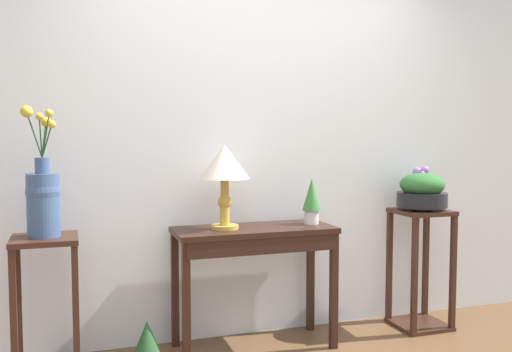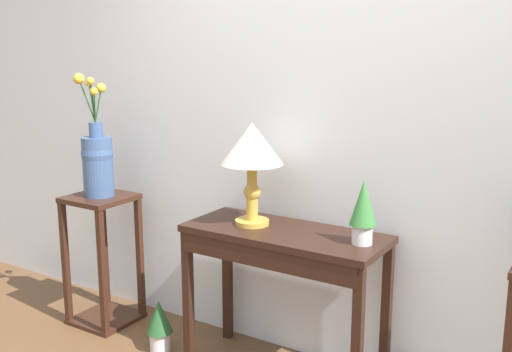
% 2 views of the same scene
% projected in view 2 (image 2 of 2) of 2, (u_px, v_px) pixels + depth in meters
% --- Properties ---
extents(back_wall_with_art, '(9.00, 0.10, 2.80)m').
position_uv_depth(back_wall_with_art, '(336.00, 104.00, 3.07)').
color(back_wall_with_art, silver).
rests_on(back_wall_with_art, ground).
extents(console_table, '(1.03, 0.43, 0.79)m').
position_uv_depth(console_table, '(282.00, 255.00, 3.01)').
color(console_table, black).
rests_on(console_table, ground).
extents(table_lamp, '(0.32, 0.32, 0.53)m').
position_uv_depth(table_lamp, '(252.00, 150.00, 3.03)').
color(table_lamp, gold).
rests_on(table_lamp, console_table).
extents(potted_plant_on_console, '(0.12, 0.12, 0.31)m').
position_uv_depth(potted_plant_on_console, '(363.00, 209.00, 2.77)').
color(potted_plant_on_console, silver).
rests_on(potted_plant_on_console, console_table).
extents(pedestal_stand_left, '(0.36, 0.36, 0.81)m').
position_uv_depth(pedestal_stand_left, '(103.00, 260.00, 3.71)').
color(pedestal_stand_left, '#381E14').
rests_on(pedestal_stand_left, ground).
extents(flower_vase_tall_left, '(0.20, 0.19, 0.73)m').
position_uv_depth(flower_vase_tall_left, '(97.00, 158.00, 3.57)').
color(flower_vase_tall_left, '#3D5684').
rests_on(flower_vase_tall_left, pedestal_stand_left).
extents(potted_plant_floor, '(0.15, 0.15, 0.31)m').
position_uv_depth(potted_plant_floor, '(159.00, 323.00, 3.37)').
color(potted_plant_floor, silver).
rests_on(potted_plant_floor, ground).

